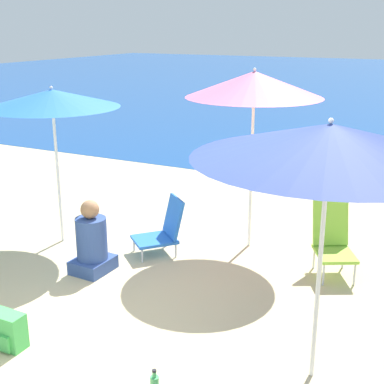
{
  "coord_description": "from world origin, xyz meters",
  "views": [
    {
      "loc": [
        2.15,
        -3.23,
        2.76
      ],
      "look_at": [
        -0.42,
        1.79,
        1.0
      ],
      "focal_mm": 50.0,
      "sensor_mm": 36.0,
      "label": 1
    }
  ],
  "objects_px": {
    "beach_umbrella_pink": "(254,85)",
    "beach_chair_lime": "(333,238)",
    "beach_umbrella_blue": "(52,99)",
    "person_seated_near": "(92,243)",
    "backpack_green": "(7,331)",
    "water_bottle": "(155,384)",
    "beach_chair_blue": "(164,229)",
    "beach_umbrella_navy": "(329,142)"
  },
  "relations": [
    {
      "from": "beach_umbrella_navy",
      "to": "backpack_green",
      "type": "relative_size",
      "value": 6.42
    },
    {
      "from": "beach_umbrella_pink",
      "to": "beach_umbrella_navy",
      "type": "bearing_deg",
      "value": -57.9
    },
    {
      "from": "beach_umbrella_pink",
      "to": "beach_chair_blue",
      "type": "bearing_deg",
      "value": -140.9
    },
    {
      "from": "beach_chair_lime",
      "to": "beach_chair_blue",
      "type": "distance_m",
      "value": 2.05
    },
    {
      "from": "beach_umbrella_navy",
      "to": "beach_chair_lime",
      "type": "xyz_separation_m",
      "value": [
        -0.32,
        2.02,
        -1.54
      ]
    },
    {
      "from": "person_seated_near",
      "to": "water_bottle",
      "type": "distance_m",
      "value": 2.37
    },
    {
      "from": "beach_umbrella_pink",
      "to": "beach_chair_lime",
      "type": "height_order",
      "value": "beach_umbrella_pink"
    },
    {
      "from": "beach_chair_lime",
      "to": "backpack_green",
      "type": "xyz_separation_m",
      "value": [
        -2.21,
        -2.86,
        -0.26
      ]
    },
    {
      "from": "beach_umbrella_blue",
      "to": "beach_chair_blue",
      "type": "relative_size",
      "value": 2.8
    },
    {
      "from": "beach_umbrella_blue",
      "to": "person_seated_near",
      "type": "bearing_deg",
      "value": -31.24
    },
    {
      "from": "beach_chair_lime",
      "to": "beach_umbrella_navy",
      "type": "bearing_deg",
      "value": -109.37
    },
    {
      "from": "beach_umbrella_navy",
      "to": "beach_chair_lime",
      "type": "height_order",
      "value": "beach_umbrella_navy"
    },
    {
      "from": "beach_umbrella_blue",
      "to": "water_bottle",
      "type": "height_order",
      "value": "beach_umbrella_blue"
    },
    {
      "from": "beach_chair_blue",
      "to": "person_seated_near",
      "type": "xyz_separation_m",
      "value": [
        -0.47,
        -0.84,
        0.02
      ]
    },
    {
      "from": "beach_umbrella_navy",
      "to": "backpack_green",
      "type": "distance_m",
      "value": 3.22
    },
    {
      "from": "beach_umbrella_blue",
      "to": "backpack_green",
      "type": "distance_m",
      "value": 3.03
    },
    {
      "from": "water_bottle",
      "to": "beach_umbrella_navy",
      "type": "bearing_deg",
      "value": 37.29
    },
    {
      "from": "beach_umbrella_pink",
      "to": "beach_chair_blue",
      "type": "relative_size",
      "value": 3.12
    },
    {
      "from": "beach_chair_blue",
      "to": "person_seated_near",
      "type": "bearing_deg",
      "value": -78.04
    },
    {
      "from": "beach_chair_blue",
      "to": "water_bottle",
      "type": "relative_size",
      "value": 3.46
    },
    {
      "from": "beach_umbrella_navy",
      "to": "beach_chair_blue",
      "type": "distance_m",
      "value": 3.27
    },
    {
      "from": "water_bottle",
      "to": "backpack_green",
      "type": "bearing_deg",
      "value": -178.03
    },
    {
      "from": "beach_umbrella_blue",
      "to": "person_seated_near",
      "type": "xyz_separation_m",
      "value": [
        0.93,
        -0.57,
        -1.55
      ]
    },
    {
      "from": "backpack_green",
      "to": "beach_umbrella_pink",
      "type": "bearing_deg",
      "value": 71.16
    },
    {
      "from": "backpack_green",
      "to": "water_bottle",
      "type": "xyz_separation_m",
      "value": [
        1.5,
        0.05,
        -0.08
      ]
    },
    {
      "from": "beach_umbrella_navy",
      "to": "beach_chair_blue",
      "type": "height_order",
      "value": "beach_umbrella_navy"
    },
    {
      "from": "person_seated_near",
      "to": "backpack_green",
      "type": "relative_size",
      "value": 2.62
    },
    {
      "from": "beach_chair_lime",
      "to": "person_seated_near",
      "type": "xyz_separation_m",
      "value": [
        -2.48,
        -1.25,
        -0.07
      ]
    },
    {
      "from": "beach_umbrella_blue",
      "to": "beach_chair_blue",
      "type": "distance_m",
      "value": 2.13
    },
    {
      "from": "beach_umbrella_pink",
      "to": "backpack_green",
      "type": "distance_m",
      "value": 3.85
    },
    {
      "from": "beach_chair_blue",
      "to": "person_seated_near",
      "type": "relative_size",
      "value": 0.84
    },
    {
      "from": "beach_umbrella_blue",
      "to": "beach_chair_lime",
      "type": "height_order",
      "value": "beach_umbrella_blue"
    },
    {
      "from": "beach_umbrella_pink",
      "to": "water_bottle",
      "type": "xyz_separation_m",
      "value": [
        0.42,
        -3.11,
        -2.0
      ]
    },
    {
      "from": "person_seated_near",
      "to": "beach_chair_blue",
      "type": "bearing_deg",
      "value": 62.46
    },
    {
      "from": "beach_umbrella_navy",
      "to": "beach_chair_blue",
      "type": "relative_size",
      "value": 2.91
    },
    {
      "from": "beach_umbrella_blue",
      "to": "beach_chair_blue",
      "type": "height_order",
      "value": "beach_umbrella_blue"
    },
    {
      "from": "beach_umbrella_pink",
      "to": "backpack_green",
      "type": "xyz_separation_m",
      "value": [
        -1.08,
        -3.16,
        -1.92
      ]
    },
    {
      "from": "beach_umbrella_blue",
      "to": "backpack_green",
      "type": "height_order",
      "value": "beach_umbrella_blue"
    },
    {
      "from": "beach_umbrella_blue",
      "to": "beach_chair_lime",
      "type": "bearing_deg",
      "value": 11.38
    },
    {
      "from": "water_bottle",
      "to": "beach_umbrella_pink",
      "type": "bearing_deg",
      "value": 97.67
    },
    {
      "from": "backpack_green",
      "to": "water_bottle",
      "type": "height_order",
      "value": "backpack_green"
    },
    {
      "from": "beach_umbrella_navy",
      "to": "beach_umbrella_blue",
      "type": "bearing_deg",
      "value": 160.37
    }
  ]
}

